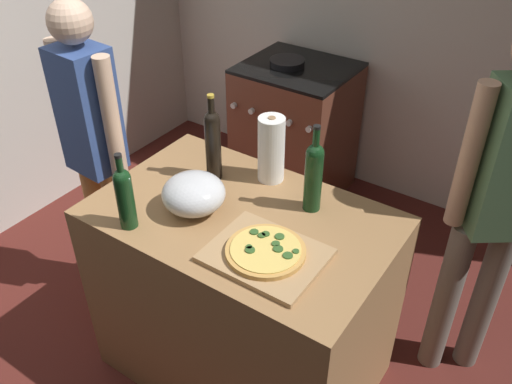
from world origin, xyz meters
TOP-DOWN VIEW (x-y plane):
  - ground_plane at (0.00, 1.26)m, footprint 3.87×3.13m
  - kitchen_wall_left at (-1.68, 1.26)m, footprint 0.10×3.13m
  - counter at (0.22, 0.75)m, footprint 1.18×0.75m
  - cutting_board at (0.43, 0.59)m, footprint 0.40×0.32m
  - pizza at (0.43, 0.59)m, footprint 0.28×0.28m
  - mixing_bowl at (0.05, 0.67)m, footprint 0.25×0.25m
  - paper_towel_roll at (0.17, 1.02)m, footprint 0.11×0.11m
  - wine_bottle_dark at (0.42, 0.94)m, footprint 0.07×0.07m
  - wine_bottle_amber at (-0.10, 0.45)m, footprint 0.07×0.07m
  - wine_bottle_green at (-0.03, 0.90)m, footprint 0.07×0.07m
  - stove at (-0.37, 2.18)m, footprint 0.67×0.63m
  - person_in_stripes at (-0.68, 0.80)m, footprint 0.40×0.21m
  - person_in_red at (1.02, 1.33)m, footprint 0.32×0.29m

SIDE VIEW (x-z plane):
  - ground_plane at x=0.00m, z-range -0.02..0.00m
  - stove at x=-0.37m, z-range -0.02..0.92m
  - counter at x=0.22m, z-range 0.00..0.92m
  - person_in_stripes at x=-0.68m, z-range 0.12..1.71m
  - cutting_board at x=0.43m, z-range 0.92..0.94m
  - pizza at x=0.43m, z-range 0.93..0.96m
  - person_in_red at x=1.02m, z-range 0.13..1.80m
  - mixing_bowl at x=0.05m, z-range 0.92..1.07m
  - wine_bottle_amber at x=-0.10m, z-range 0.90..1.21m
  - paper_towel_roll at x=0.17m, z-range 0.91..1.21m
  - wine_bottle_dark at x=0.42m, z-range 0.89..1.26m
  - wine_bottle_green at x=-0.03m, z-range 0.90..1.28m
  - kitchen_wall_left at x=-1.68m, z-range 0.00..2.60m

